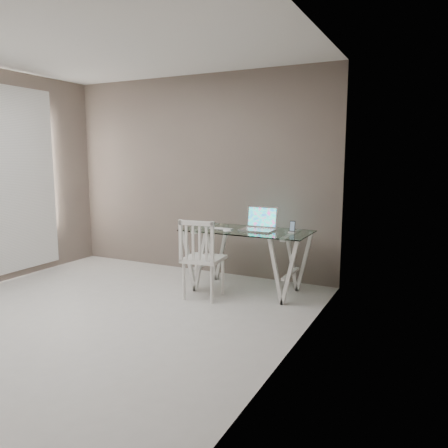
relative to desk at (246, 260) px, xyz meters
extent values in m
plane|color=#B8B6B1|center=(-1.02, -1.63, -0.38)|extent=(4.50, 4.50, 0.00)
cube|color=white|center=(-1.02, -1.63, 2.32)|extent=(4.00, 4.50, 0.02)
cube|color=#63564E|center=(-1.02, 0.62, 0.97)|extent=(4.00, 0.02, 2.70)
cube|color=#63564E|center=(0.98, -1.63, 0.97)|extent=(0.02, 4.50, 2.70)
cube|color=silver|center=(0.00, 0.00, 0.36)|extent=(1.50, 0.70, 0.01)
cube|color=silver|center=(-0.55, 0.00, -0.02)|extent=(0.24, 0.62, 0.72)
cube|color=silver|center=(0.55, 0.00, -0.02)|extent=(0.24, 0.62, 0.72)
cube|color=white|center=(-0.35, -0.43, 0.07)|extent=(0.46, 0.46, 0.04)
cylinder|color=white|center=(-0.50, -0.61, -0.17)|extent=(0.04, 0.04, 0.43)
cylinder|color=white|center=(-0.16, -0.58, -0.17)|extent=(0.04, 0.04, 0.43)
cylinder|color=white|center=(-0.53, -0.27, -0.17)|extent=(0.04, 0.04, 0.43)
cylinder|color=white|center=(-0.20, -0.24, -0.17)|extent=(0.04, 0.04, 0.43)
cube|color=white|center=(-0.33, -0.62, 0.30)|extent=(0.42, 0.07, 0.47)
cube|color=silver|center=(0.13, 0.02, 0.37)|extent=(0.38, 0.27, 0.02)
cube|color=#19D899|center=(0.13, 0.17, 0.51)|extent=(0.38, 0.05, 0.26)
cube|color=silver|center=(-0.31, -0.07, 0.37)|extent=(0.29, 0.12, 0.01)
ellipsoid|color=silver|center=(-0.14, -0.24, 0.38)|extent=(0.11, 0.06, 0.03)
cube|color=white|center=(0.54, 0.05, 0.37)|extent=(0.07, 0.07, 0.02)
cube|color=black|center=(0.54, 0.06, 0.44)|extent=(0.06, 0.03, 0.12)
camera|label=1|loc=(2.02, -4.67, 1.22)|focal=35.00mm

